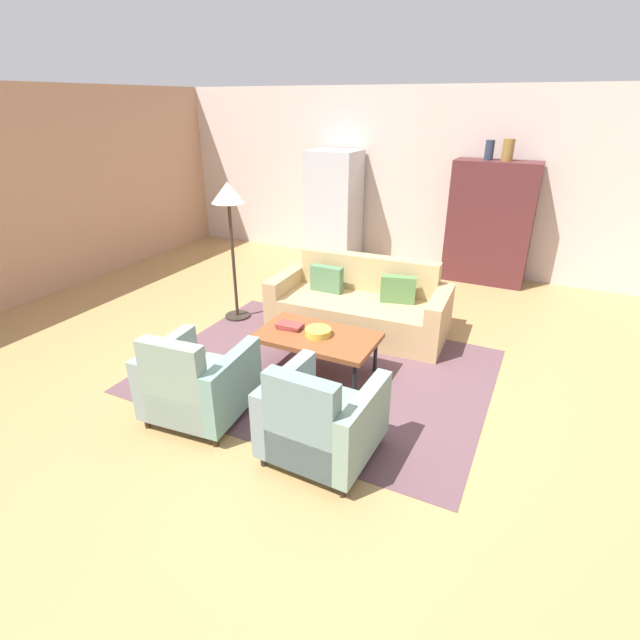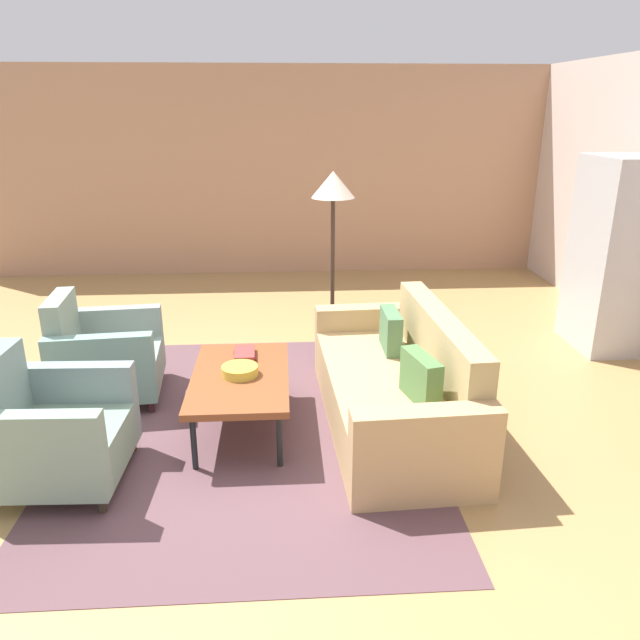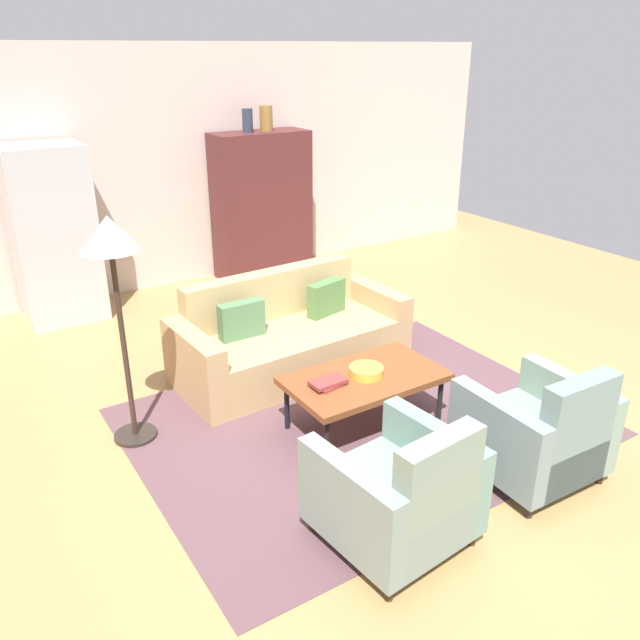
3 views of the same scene
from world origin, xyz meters
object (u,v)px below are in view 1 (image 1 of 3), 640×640
object	(u,v)px
armchair_right	(319,422)
fruit_bowl	(318,332)
coffee_table	(317,338)
refrigerator	(334,208)
floor_lamp	(229,206)
vase_tall	(489,150)
book_stack	(290,326)
couch	(360,307)
vase_round	(508,150)
cabinet	(490,223)
armchair_left	(195,385)

from	to	relation	value
armchair_right	fruit_bowl	size ratio (longest dim) A/B	3.33
coffee_table	fruit_bowl	xyz separation A→B (m)	(0.01, -0.00, 0.07)
refrigerator	floor_lamp	distance (m)	2.81
coffee_table	vase_tall	bearing A→B (deg)	75.96
vase_tall	refrigerator	distance (m)	2.58
book_stack	refrigerator	xyz separation A→B (m)	(-1.13, 3.55, 0.46)
couch	refrigerator	xyz separation A→B (m)	(-1.45, 2.38, 0.64)
couch	book_stack	distance (m)	1.23
vase_round	floor_lamp	bearing A→B (deg)	-133.66
cabinet	vase_tall	bearing A→B (deg)	-178.19
book_stack	vase_round	xyz separation A→B (m)	(1.49, 3.65, 1.48)
refrigerator	book_stack	bearing A→B (deg)	-72.32
coffee_table	vase_round	bearing A→B (deg)	72.34
cabinet	floor_lamp	world-z (taller)	cabinet
fruit_bowl	book_stack	distance (m)	0.34
armchair_right	vase_round	distance (m)	5.12
armchair_right	vase_tall	distance (m)	5.09
fruit_bowl	book_stack	world-z (taller)	fruit_bowl
armchair_right	vase_round	xyz separation A→B (m)	(0.57, 4.83, 1.60)
floor_lamp	couch	bearing A→B (deg)	13.84
book_stack	vase_tall	world-z (taller)	vase_tall
cabinet	armchair_left	bearing A→B (deg)	-108.95
armchair_left	floor_lamp	bearing A→B (deg)	110.99
cabinet	refrigerator	size ratio (longest dim) A/B	0.97
refrigerator	couch	bearing A→B (deg)	-58.60
couch	cabinet	distance (m)	2.77
coffee_table	refrigerator	distance (m)	3.88
floor_lamp	coffee_table	bearing A→B (deg)	-27.16
vase_round	refrigerator	world-z (taller)	vase_round
vase_tall	refrigerator	xyz separation A→B (m)	(-2.37, -0.10, -1.01)
armchair_left	floor_lamp	xyz separation A→B (m)	(-0.97, 1.97, 1.10)
vase_tall	vase_round	distance (m)	0.25
refrigerator	armchair_right	bearing A→B (deg)	-66.54
vase_tall	refrigerator	world-z (taller)	vase_tall
floor_lamp	vase_tall	bearing A→B (deg)	49.08
vase_tall	vase_round	world-z (taller)	vase_round
couch	armchair_left	xyz separation A→B (m)	(-0.59, -2.35, 0.06)
armchair_left	armchair_right	size ratio (longest dim) A/B	1.00
fruit_bowl	refrigerator	distance (m)	3.88
armchair_left	book_stack	world-z (taller)	armchair_left
book_stack	couch	bearing A→B (deg)	74.69
cabinet	vase_round	bearing A→B (deg)	-2.71
book_stack	refrigerator	bearing A→B (deg)	107.68
armchair_right	book_stack	bearing A→B (deg)	129.91
cabinet	coffee_table	bearing A→B (deg)	-106.21
fruit_bowl	floor_lamp	bearing A→B (deg)	153.00
coffee_table	cabinet	bearing A→B (deg)	73.79
armchair_right	cabinet	distance (m)	4.89
armchair_left	book_stack	size ratio (longest dim) A/B	3.22
vase_tall	couch	bearing A→B (deg)	-110.38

